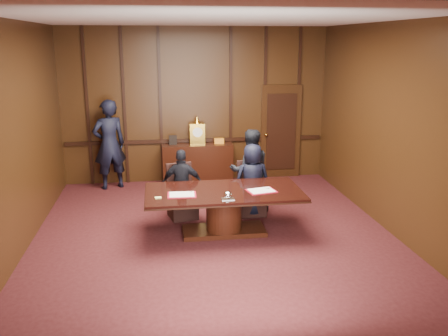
# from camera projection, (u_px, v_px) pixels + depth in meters

# --- Properties ---
(room) EXTENTS (7.00, 7.04, 3.50)m
(room) POSITION_uv_depth(u_px,v_px,m) (218.00, 135.00, 7.60)
(room) COLOR #340E10
(room) RESTS_ON ground
(sideboard) EXTENTS (1.60, 0.45, 1.54)m
(sideboard) POSITION_uv_depth(u_px,v_px,m) (198.00, 162.00, 10.90)
(sideboard) COLOR black
(sideboard) RESTS_ON ground
(conference_table) EXTENTS (2.62, 1.32, 0.76)m
(conference_table) POSITION_uv_depth(u_px,v_px,m) (224.00, 205.00, 7.98)
(conference_table) COLOR black
(conference_table) RESTS_ON ground
(folder_left) EXTENTS (0.47, 0.35, 0.02)m
(folder_left) POSITION_uv_depth(u_px,v_px,m) (182.00, 195.00, 7.68)
(folder_left) COLOR #A40F21
(folder_left) RESTS_ON conference_table
(folder_right) EXTENTS (0.52, 0.42, 0.02)m
(folder_right) POSITION_uv_depth(u_px,v_px,m) (261.00, 191.00, 7.88)
(folder_right) COLOR #A40F21
(folder_right) RESTS_ON conference_table
(inkstand) EXTENTS (0.20, 0.14, 0.12)m
(inkstand) POSITION_uv_depth(u_px,v_px,m) (228.00, 196.00, 7.47)
(inkstand) COLOR white
(inkstand) RESTS_ON conference_table
(notepad) EXTENTS (0.11, 0.09, 0.01)m
(notepad) POSITION_uv_depth(u_px,v_px,m) (158.00, 198.00, 7.53)
(notepad) COLOR #F8F779
(notepad) RESTS_ON conference_table
(chair_left) EXTENTS (0.58, 0.58, 0.99)m
(chair_left) POSITION_uv_depth(u_px,v_px,m) (182.00, 202.00, 8.78)
(chair_left) COLOR black
(chair_left) RESTS_ON ground
(chair_right) EXTENTS (0.50, 0.50, 0.99)m
(chair_right) POSITION_uv_depth(u_px,v_px,m) (251.00, 199.00, 8.96)
(chair_right) COLOR black
(chair_right) RESTS_ON ground
(signatory_left) EXTENTS (0.80, 0.42, 1.30)m
(signatory_left) POSITION_uv_depth(u_px,v_px,m) (182.00, 185.00, 8.62)
(signatory_left) COLOR black
(signatory_left) RESTS_ON ground
(signatory_right) EXTENTS (0.69, 0.47, 1.37)m
(signatory_right) POSITION_uv_depth(u_px,v_px,m) (252.00, 180.00, 8.79)
(signatory_right) COLOR black
(signatory_right) RESTS_ON ground
(witness_left) EXTENTS (0.85, 0.71, 1.98)m
(witness_left) POSITION_uv_depth(u_px,v_px,m) (109.00, 144.00, 10.35)
(witness_left) COLOR black
(witness_left) RESTS_ON ground
(witness_right) EXTENTS (0.78, 0.61, 1.59)m
(witness_right) POSITION_uv_depth(u_px,v_px,m) (250.00, 171.00, 8.99)
(witness_right) COLOR black
(witness_right) RESTS_ON ground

